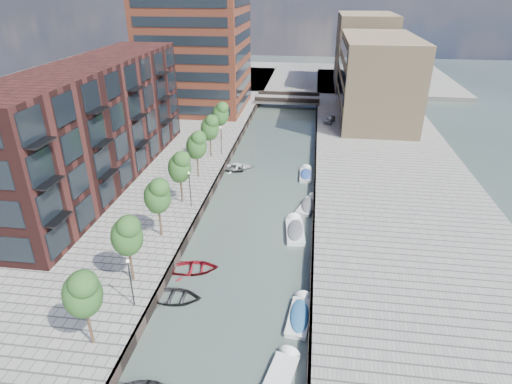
% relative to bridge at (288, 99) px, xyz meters
% --- Properties ---
extents(water, '(300.00, 300.00, 0.00)m').
position_rel_bridge_xyz_m(water, '(0.00, -32.00, -1.39)').
color(water, '#38473F').
rests_on(water, ground).
extents(quay_left, '(60.00, 140.00, 1.00)m').
position_rel_bridge_xyz_m(quay_left, '(-36.00, -32.00, -0.89)').
color(quay_left, gray).
rests_on(quay_left, ground).
extents(quay_right, '(20.00, 140.00, 1.00)m').
position_rel_bridge_xyz_m(quay_right, '(16.00, -32.00, -0.89)').
color(quay_right, gray).
rests_on(quay_right, ground).
extents(quay_wall_left, '(0.25, 140.00, 1.00)m').
position_rel_bridge_xyz_m(quay_wall_left, '(-6.10, -32.00, -0.89)').
color(quay_wall_left, '#332823').
rests_on(quay_wall_left, ground).
extents(quay_wall_right, '(0.25, 140.00, 1.00)m').
position_rel_bridge_xyz_m(quay_wall_right, '(6.10, -32.00, -0.89)').
color(quay_wall_right, '#332823').
rests_on(quay_wall_right, ground).
extents(far_closure, '(80.00, 40.00, 1.00)m').
position_rel_bridge_xyz_m(far_closure, '(0.00, 28.00, -0.89)').
color(far_closure, gray).
rests_on(far_closure, ground).
extents(apartment_block, '(8.00, 38.00, 14.00)m').
position_rel_bridge_xyz_m(apartment_block, '(-20.00, -42.00, 6.61)').
color(apartment_block, black).
rests_on(apartment_block, quay_left).
extents(tower, '(18.00, 18.00, 30.00)m').
position_rel_bridge_xyz_m(tower, '(-17.00, -7.00, 14.61)').
color(tower, brown).
rests_on(tower, quay_left).
extents(tan_block_near, '(12.00, 25.00, 14.00)m').
position_rel_bridge_xyz_m(tan_block_near, '(16.00, -10.00, 6.61)').
color(tan_block_near, '#947B5A').
rests_on(tan_block_near, quay_right).
extents(tan_block_far, '(12.00, 20.00, 16.00)m').
position_rel_bridge_xyz_m(tan_block_far, '(16.00, 16.00, 7.61)').
color(tan_block_far, '#947B5A').
rests_on(tan_block_far, quay_right).
extents(bridge, '(13.00, 6.00, 1.30)m').
position_rel_bridge_xyz_m(bridge, '(0.00, 0.00, 0.00)').
color(bridge, gray).
rests_on(bridge, ground).
extents(tree_0, '(2.50, 2.50, 5.95)m').
position_rel_bridge_xyz_m(tree_0, '(-8.50, -68.00, 3.92)').
color(tree_0, '#382619').
rests_on(tree_0, quay_left).
extents(tree_1, '(2.50, 2.50, 5.95)m').
position_rel_bridge_xyz_m(tree_1, '(-8.50, -61.00, 3.92)').
color(tree_1, '#382619').
rests_on(tree_1, quay_left).
extents(tree_2, '(2.50, 2.50, 5.95)m').
position_rel_bridge_xyz_m(tree_2, '(-8.50, -54.00, 3.92)').
color(tree_2, '#382619').
rests_on(tree_2, quay_left).
extents(tree_3, '(2.50, 2.50, 5.95)m').
position_rel_bridge_xyz_m(tree_3, '(-8.50, -47.00, 3.92)').
color(tree_3, '#382619').
rests_on(tree_3, quay_left).
extents(tree_4, '(2.50, 2.50, 5.95)m').
position_rel_bridge_xyz_m(tree_4, '(-8.50, -40.00, 3.92)').
color(tree_4, '#382619').
rests_on(tree_4, quay_left).
extents(tree_5, '(2.50, 2.50, 5.95)m').
position_rel_bridge_xyz_m(tree_5, '(-8.50, -33.00, 3.92)').
color(tree_5, '#382619').
rests_on(tree_5, quay_left).
extents(tree_6, '(2.50, 2.50, 5.95)m').
position_rel_bridge_xyz_m(tree_6, '(-8.50, -26.00, 3.92)').
color(tree_6, '#382619').
rests_on(tree_6, quay_left).
extents(lamp_0, '(0.24, 0.24, 4.12)m').
position_rel_bridge_xyz_m(lamp_0, '(-7.20, -64.00, 2.12)').
color(lamp_0, black).
rests_on(lamp_0, quay_left).
extents(lamp_1, '(0.24, 0.24, 4.12)m').
position_rel_bridge_xyz_m(lamp_1, '(-7.20, -48.00, 2.12)').
color(lamp_1, black).
rests_on(lamp_1, quay_left).
extents(lamp_2, '(0.24, 0.24, 4.12)m').
position_rel_bridge_xyz_m(lamp_2, '(-7.20, -32.00, 2.12)').
color(lamp_2, black).
rests_on(lamp_2, quay_left).
extents(sloop_0, '(4.62, 3.36, 0.94)m').
position_rel_bridge_xyz_m(sloop_0, '(-4.84, -61.86, -1.39)').
color(sloop_0, black).
rests_on(sloop_0, ground).
extents(sloop_2, '(4.95, 3.97, 0.91)m').
position_rel_bridge_xyz_m(sloop_2, '(-4.27, -57.87, -1.39)').
color(sloop_2, maroon).
rests_on(sloop_2, ground).
extents(sloop_3, '(5.23, 4.29, 0.95)m').
position_rel_bridge_xyz_m(sloop_3, '(-4.34, -34.54, -1.39)').
color(sloop_3, white).
rests_on(sloop_3, ground).
extents(sloop_4, '(5.32, 4.69, 0.91)m').
position_rel_bridge_xyz_m(sloop_4, '(-5.40, -35.00, -1.39)').
color(sloop_4, '#232326').
rests_on(sloop_4, ground).
extents(motorboat_0, '(2.04, 4.71, 1.52)m').
position_rel_bridge_xyz_m(motorboat_0, '(5.30, -62.39, -1.21)').
color(motorboat_0, white).
rests_on(motorboat_0, ground).
extents(motorboat_1, '(2.25, 5.25, 1.70)m').
position_rel_bridge_xyz_m(motorboat_1, '(4.23, -50.02, -1.18)').
color(motorboat_1, silver).
rests_on(motorboat_1, ground).
extents(motorboat_2, '(2.58, 4.89, 1.55)m').
position_rel_bridge_xyz_m(motorboat_2, '(4.34, -68.15, -1.30)').
color(motorboat_2, white).
rests_on(motorboat_2, ground).
extents(motorboat_3, '(1.62, 4.49, 1.49)m').
position_rel_bridge_xyz_m(motorboat_3, '(4.90, -35.59, -1.21)').
color(motorboat_3, '#B2B2B0').
rests_on(motorboat_3, ground).
extents(motorboat_4, '(2.78, 4.89, 1.55)m').
position_rel_bridge_xyz_m(motorboat_4, '(5.52, -44.35, -1.20)').
color(motorboat_4, silver).
rests_on(motorboat_4, ground).
extents(car, '(2.32, 3.77, 1.20)m').
position_rel_bridge_xyz_m(car, '(8.29, -14.11, 0.21)').
color(car, '#A3A6A7').
rests_on(car, quay_right).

